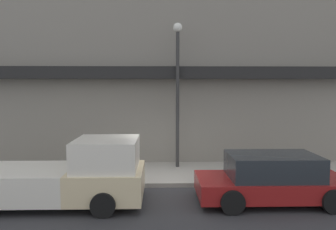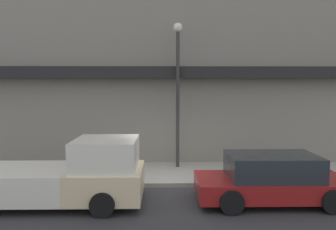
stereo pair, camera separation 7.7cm
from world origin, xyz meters
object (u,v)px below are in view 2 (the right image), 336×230
fire_hydrant (278,169)px  pickup_truck (65,176)px  street_lamp (178,78)px  parked_car (272,179)px

fire_hydrant → pickup_truck: bearing=-163.0°
pickup_truck → street_lamp: size_ratio=0.90×
parked_car → fire_hydrant: (0.93, 2.13, -0.24)m
pickup_truck → parked_car: pickup_truck is taller
pickup_truck → street_lamp: (3.43, 3.75, 2.90)m
pickup_truck → fire_hydrant: 7.27m
fire_hydrant → street_lamp: street_lamp is taller
parked_car → fire_hydrant: size_ratio=7.17×
parked_car → street_lamp: bearing=122.9°
parked_car → street_lamp: 5.47m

